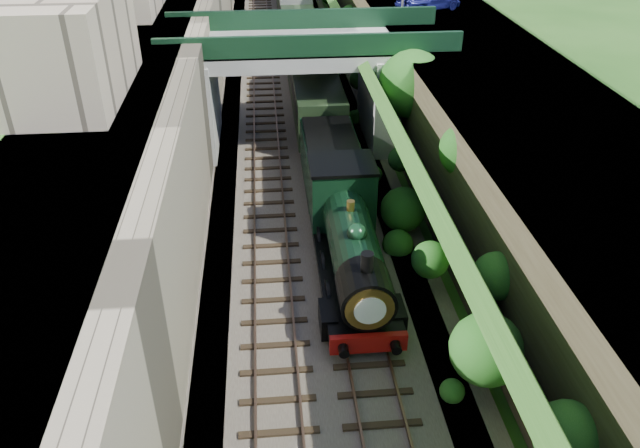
% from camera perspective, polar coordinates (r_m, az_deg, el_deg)
% --- Properties ---
extents(trackbed, '(10.00, 90.00, 0.20)m').
position_cam_1_polar(trackbed, '(34.71, -1.50, 4.90)').
color(trackbed, '#473F38').
rests_on(trackbed, ground).
extents(retaining_wall, '(1.00, 90.00, 7.00)m').
position_cam_1_polar(retaining_wall, '(33.46, -11.15, 9.63)').
color(retaining_wall, '#756B56').
rests_on(retaining_wall, ground).
extents(street_plateau_left, '(6.00, 90.00, 7.00)m').
position_cam_1_polar(street_plateau_left, '(34.01, -17.09, 9.19)').
color(street_plateau_left, '#262628').
rests_on(street_plateau_left, ground).
extents(street_plateau_right, '(8.00, 90.00, 6.25)m').
position_cam_1_polar(street_plateau_right, '(35.31, 14.23, 9.78)').
color(street_plateau_right, '#262628').
rests_on(street_plateau_right, ground).
extents(embankment_slope, '(4.47, 90.00, 6.57)m').
position_cam_1_polar(embankment_slope, '(31.99, 7.87, 7.56)').
color(embankment_slope, '#1E4714').
rests_on(embankment_slope, ground).
extents(track_left, '(2.50, 90.00, 0.20)m').
position_cam_1_polar(track_left, '(34.60, -4.82, 4.96)').
color(track_left, black).
rests_on(track_left, trackbed).
extents(track_right, '(2.50, 90.00, 0.20)m').
position_cam_1_polar(track_right, '(34.74, 0.48, 5.20)').
color(track_right, black).
rests_on(track_right, trackbed).
extents(road_bridge, '(16.00, 6.40, 7.25)m').
position_cam_1_polar(road_bridge, '(36.95, -0.53, 13.27)').
color(road_bridge, gray).
rests_on(road_bridge, ground).
extents(building_near, '(4.00, 8.00, 4.00)m').
position_cam_1_polar(building_near, '(26.92, -22.17, 14.99)').
color(building_near, gray).
rests_on(building_near, street_plateau_left).
extents(tree, '(3.60, 3.80, 6.60)m').
position_cam_1_polar(tree, '(34.14, 8.54, 12.38)').
color(tree, black).
rests_on(tree, ground).
extents(locomotive, '(3.10, 10.22, 3.83)m').
position_cam_1_polar(locomotive, '(25.19, 2.77, -1.65)').
color(locomotive, black).
rests_on(locomotive, trackbed).
extents(tender, '(2.70, 6.00, 3.05)m').
position_cam_1_polar(tender, '(31.68, 0.99, 5.22)').
color(tender, black).
rests_on(tender, trackbed).
extents(coach_front, '(2.90, 18.00, 3.70)m').
position_cam_1_polar(coach_front, '(43.14, -0.83, 13.16)').
color(coach_front, black).
rests_on(coach_front, trackbed).
extents(coach_middle, '(2.90, 18.00, 3.70)m').
position_cam_1_polar(coach_middle, '(61.23, -2.31, 18.69)').
color(coach_middle, black).
rests_on(coach_middle, trackbed).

